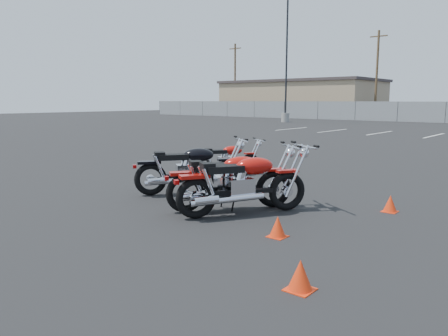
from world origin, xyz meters
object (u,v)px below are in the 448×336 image
Objects in this scene: motorcycle_second_black at (189,169)px; motorcycle_third_red at (230,180)px; motorcycle_front_red at (226,159)px; motorcycle_rear_red at (243,183)px.

motorcycle_third_red reaches higher than motorcycle_second_black.
motorcycle_third_red reaches higher than motorcycle_front_red.
motorcycle_second_black is 1.61m from motorcycle_third_red.
motorcycle_third_red is at bearing -19.11° from motorcycle_second_black.
motorcycle_second_black is 1.00× the size of motorcycle_third_red.
motorcycle_second_black is 0.95× the size of motorcycle_rear_red.
motorcycle_front_red is 0.84× the size of motorcycle_third_red.
motorcycle_third_red is (1.52, -0.53, 0.00)m from motorcycle_second_black.
motorcycle_rear_red is at bearing -46.37° from motorcycle_front_red.
motorcycle_rear_red is (2.66, -2.79, 0.11)m from motorcycle_front_red.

